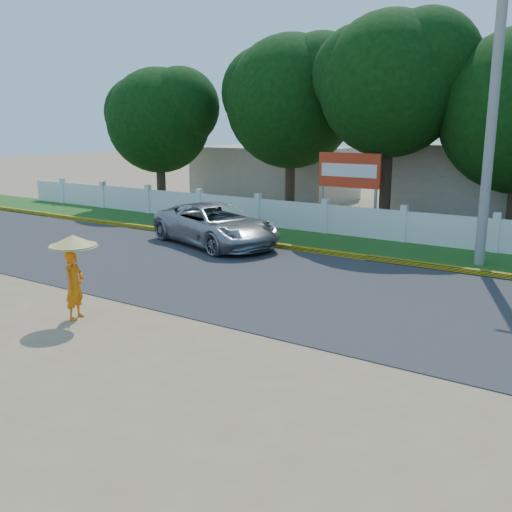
{
  "coord_description": "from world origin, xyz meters",
  "views": [
    {
      "loc": [
        6.43,
        -7.72,
        4.01
      ],
      "look_at": [
        0.0,
        2.0,
        1.3
      ],
      "focal_mm": 40.0,
      "sensor_mm": 36.0,
      "label": 1
    }
  ],
  "objects": [
    {
      "name": "utility_pole",
      "position": [
        2.97,
        9.27,
        4.38
      ],
      "size": [
        0.28,
        0.28,
        8.75
      ],
      "primitive_type": "cylinder",
      "color": "gray",
      "rests_on": "ground"
    },
    {
      "name": "fence",
      "position": [
        0.0,
        11.2,
        0.55
      ],
      "size": [
        40.0,
        0.1,
        1.1
      ],
      "primitive_type": "cube",
      "color": "silver",
      "rests_on": "ground"
    },
    {
      "name": "vehicle",
      "position": [
        -5.14,
        7.29,
        0.7
      ],
      "size": [
        5.53,
        3.8,
        1.4
      ],
      "primitive_type": "imported",
      "rotation": [
        0.0,
        0.0,
        1.25
      ],
      "color": "#95989C",
      "rests_on": "ground"
    },
    {
      "name": "monk_with_parasol",
      "position": [
        -3.01,
        -0.28,
        1.17
      ],
      "size": [
        0.99,
        0.99,
        1.8
      ],
      "color": "orange",
      "rests_on": "ground"
    },
    {
      "name": "grass_verge",
      "position": [
        0.0,
        9.75,
        0.01
      ],
      "size": [
        60.0,
        3.5,
        0.03
      ],
      "primitive_type": "cube",
      "color": "#2D601E",
      "rests_on": "ground"
    },
    {
      "name": "billboard",
      "position": [
        -2.59,
        12.3,
        2.14
      ],
      "size": [
        2.5,
        0.13,
        2.95
      ],
      "color": "gray",
      "rests_on": "ground"
    },
    {
      "name": "ground",
      "position": [
        0.0,
        0.0,
        0.0
      ],
      "size": [
        120.0,
        120.0,
        0.0
      ],
      "primitive_type": "plane",
      "color": "#9E8460",
      "rests_on": "ground"
    },
    {
      "name": "building_far",
      "position": [
        -10.0,
        19.0,
        1.4
      ],
      "size": [
        8.0,
        5.0,
        2.8
      ],
      "primitive_type": "cube",
      "color": "#B7AD99",
      "rests_on": "ground"
    },
    {
      "name": "curb",
      "position": [
        0.0,
        8.05,
        0.08
      ],
      "size": [
        40.0,
        0.18,
        0.16
      ],
      "primitive_type": "cube",
      "color": "yellow",
      "rests_on": "ground"
    },
    {
      "name": "road",
      "position": [
        0.0,
        4.5,
        0.01
      ],
      "size": [
        60.0,
        7.0,
        0.02
      ],
      "primitive_type": "cube",
      "color": "#38383A",
      "rests_on": "ground"
    }
  ]
}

